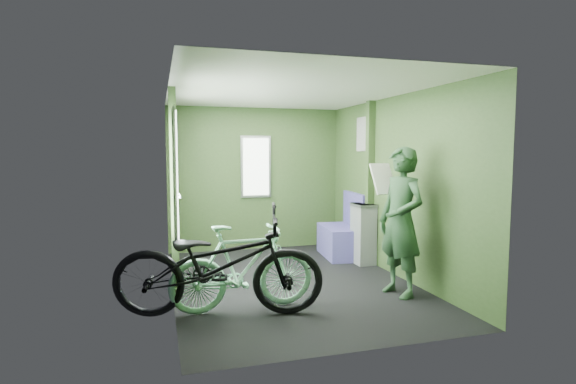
% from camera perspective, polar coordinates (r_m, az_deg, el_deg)
% --- Properties ---
extents(room, '(4.00, 4.02, 2.31)m').
position_cam_1_polar(room, '(5.41, -0.20, 3.48)').
color(room, black).
rests_on(room, ground).
extents(bicycle_black, '(2.14, 1.27, 1.15)m').
position_cam_1_polar(bicycle_black, '(4.53, -8.73, -15.47)').
color(bicycle_black, black).
rests_on(bicycle_black, ground).
extents(bicycle_mint, '(1.49, 0.54, 0.91)m').
position_cam_1_polar(bicycle_mint, '(4.69, -5.64, -14.73)').
color(bicycle_mint, '#97E8BD').
rests_on(bicycle_mint, ground).
extents(passenger, '(0.53, 0.74, 1.65)m').
position_cam_1_polar(passenger, '(5.10, 14.13, -3.65)').
color(passenger, '#27492B').
rests_on(passenger, ground).
extents(waste_box, '(0.25, 0.35, 0.86)m').
position_cam_1_polar(waste_box, '(6.50, 9.54, -5.25)').
color(waste_box, slate).
rests_on(waste_box, ground).
extents(bench_seat, '(0.60, 0.97, 0.97)m').
position_cam_1_polar(bench_seat, '(6.93, 6.86, -5.77)').
color(bench_seat, navy).
rests_on(bench_seat, ground).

